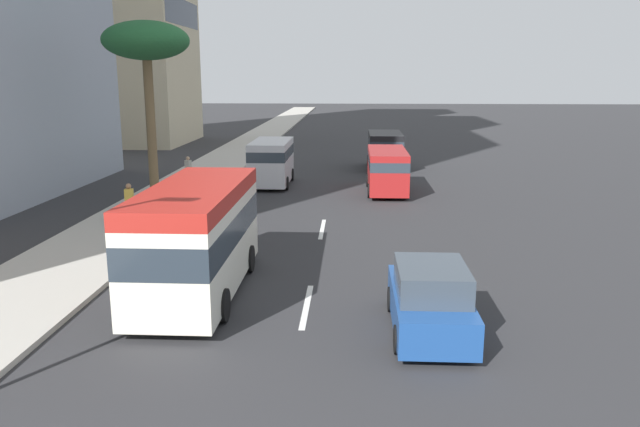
# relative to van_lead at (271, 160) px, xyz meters

# --- Properties ---
(ground_plane) EXTENTS (198.00, 198.00, 0.00)m
(ground_plane) POSITION_rel_van_lead_xyz_m (1.20, -3.30, -1.41)
(ground_plane) COLOR #2D2D30
(sidewalk_right) EXTENTS (162.00, 3.98, 0.15)m
(sidewalk_right) POSITION_rel_van_lead_xyz_m (1.20, 4.57, -1.33)
(sidewalk_right) COLOR #B2ADA3
(sidewalk_right) RESTS_ON ground_plane
(lane_stripe_mid) EXTENTS (3.20, 0.16, 0.01)m
(lane_stripe_mid) POSITION_rel_van_lead_xyz_m (-18.31, -3.30, -1.40)
(lane_stripe_mid) COLOR silver
(lane_stripe_mid) RESTS_ON ground_plane
(lane_stripe_far) EXTENTS (3.20, 0.16, 0.01)m
(lane_stripe_far) POSITION_rel_van_lead_xyz_m (-9.91, -3.30, -1.40)
(lane_stripe_far) COLOR silver
(lane_stripe_far) RESTS_ON ground_plane
(van_lead) EXTENTS (4.83, 2.13, 2.47)m
(van_lead) POSITION_rel_van_lead_xyz_m (0.00, 0.00, 0.00)
(van_lead) COLOR silver
(van_lead) RESTS_ON ground_plane
(minibus_second) EXTENTS (6.86, 2.42, 3.06)m
(minibus_second) POSITION_rel_van_lead_xyz_m (-17.46, -0.22, 0.27)
(minibus_second) COLOR silver
(minibus_second) RESTS_ON ground_plane
(van_third) EXTENTS (5.22, 2.05, 2.22)m
(van_third) POSITION_rel_van_lead_xyz_m (-1.84, -6.27, -0.14)
(van_third) COLOR #A51E1E
(van_third) RESTS_ON ground_plane
(car_fourth) EXTENTS (4.02, 1.82, 1.69)m
(car_fourth) POSITION_rel_van_lead_xyz_m (-19.83, -6.34, -0.62)
(car_fourth) COLOR #1E478C
(car_fourth) RESTS_ON ground_plane
(van_fifth) EXTENTS (4.83, 2.22, 2.36)m
(van_fifth) POSITION_rel_van_lead_xyz_m (6.38, -6.56, -0.06)
(van_fifth) COLOR black
(van_fifth) RESTS_ON ground_plane
(pedestrian_near_lamp) EXTENTS (0.30, 0.34, 1.66)m
(pedestrian_near_lamp) POSITION_rel_van_lead_xyz_m (-10.12, 4.36, -0.35)
(pedestrian_near_lamp) COLOR navy
(pedestrian_near_lamp) RESTS_ON sidewalk_right
(pedestrian_mid_block) EXTENTS (0.36, 0.39, 1.55)m
(pedestrian_mid_block) POSITION_rel_van_lead_xyz_m (-1.02, 4.40, -0.42)
(pedestrian_mid_block) COLOR #333338
(pedestrian_mid_block) RESTS_ON sidewalk_right
(palm_tree) EXTENTS (4.03, 4.03, 8.31)m
(palm_tree) POSITION_rel_van_lead_xyz_m (-4.38, 5.20, 5.97)
(palm_tree) COLOR brown
(palm_tree) RESTS_ON sidewalk_right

